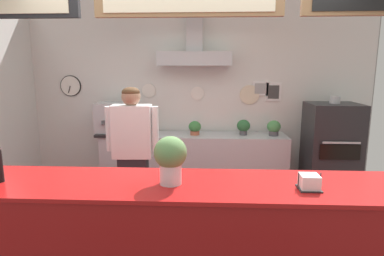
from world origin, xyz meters
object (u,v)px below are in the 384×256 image
shop_worker (133,156)px  espresso_machine (115,119)px  potted_sage (274,128)px  potted_oregano (195,128)px  potted_basil (140,125)px  potted_rosemary (243,126)px  basil_vase (170,159)px  napkin_holder (309,183)px  pizza_oven (330,154)px

shop_worker → espresso_machine: (-0.54, 1.22, 0.23)m
shop_worker → potted_sage: size_ratio=7.53×
shop_worker → potted_oregano: shop_worker is taller
potted_oregano → potted_basil: bearing=179.5°
potted_basil → potted_rosemary: (1.54, 0.03, -0.01)m
potted_sage → potted_oregano: bearing=-179.7°
basil_vase → napkin_holder: bearing=-3.6°
espresso_machine → potted_sage: bearing=0.1°
pizza_oven → potted_sage: bearing=162.0°
potted_rosemary → napkin_holder: (0.18, -2.56, 0.07)m
potted_sage → napkin_holder: 2.54m
potted_oregano → potted_rosemary: potted_rosemary is taller
potted_rosemary → potted_oregano: bearing=-176.9°
basil_vase → espresso_machine: bearing=114.4°
espresso_machine → potted_sage: size_ratio=2.35×
potted_oregano → potted_rosemary: (0.72, 0.04, 0.02)m
pizza_oven → potted_rosemary: size_ratio=6.71×
espresso_machine → potted_basil: 0.39m
shop_worker → basil_vase: size_ratio=4.80×
pizza_oven → potted_oregano: 1.95m
espresso_machine → potted_oregano: size_ratio=2.55×
espresso_machine → potted_rosemary: size_ratio=2.33×
napkin_holder → basil_vase: basil_vase is taller
espresso_machine → potted_oregano: (1.19, -0.00, -0.12)m
espresso_machine → potted_oregano: 1.20m
potted_sage → basil_vase: 2.77m
potted_basil → napkin_holder: napkin_holder is taller
shop_worker → basil_vase: bearing=112.1°
pizza_oven → basil_vase: pizza_oven is taller
espresso_machine → napkin_holder: espresso_machine is taller
potted_sage → basil_vase: basil_vase is taller
espresso_machine → shop_worker: bearing=-65.9°
espresso_machine → basil_vase: bearing=-65.6°
potted_basil → basil_vase: (0.74, -2.47, 0.21)m
potted_basil → napkin_holder: (1.72, -2.53, 0.06)m
napkin_holder → basil_vase: bearing=176.4°
potted_oregano → shop_worker: bearing=-118.2°
potted_basil → napkin_holder: bearing=-55.8°
basil_vase → potted_rosemary: bearing=72.3°
pizza_oven → potted_oregano: pizza_oven is taller
shop_worker → napkin_holder: size_ratio=10.74×
potted_oregano → napkin_holder: bearing=-70.2°
pizza_oven → potted_oregano: bearing=172.9°
shop_worker → potted_basil: shop_worker is taller
pizza_oven → shop_worker: bearing=-159.2°
potted_oregano → basil_vase: 2.47m
espresso_machine → potted_basil: espresso_machine is taller
pizza_oven → shop_worker: 2.75m
potted_basil → pizza_oven: bearing=-5.1°
potted_sage → napkin_holder: napkin_holder is taller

